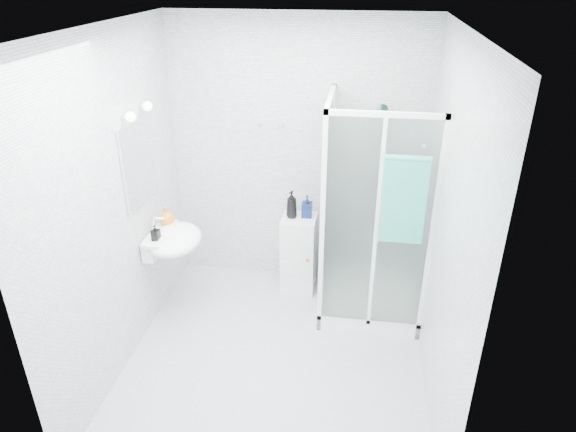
% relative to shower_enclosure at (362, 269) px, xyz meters
% --- Properties ---
extents(room, '(2.40, 2.60, 2.60)m').
position_rel_shower_enclosure_xyz_m(room, '(-0.67, -0.77, 0.85)').
color(room, silver).
rests_on(room, ground).
extents(shower_enclosure, '(0.90, 0.95, 2.00)m').
position_rel_shower_enclosure_xyz_m(shower_enclosure, '(0.00, 0.00, 0.00)').
color(shower_enclosure, white).
rests_on(shower_enclosure, ground).
extents(wall_basin, '(0.46, 0.56, 0.35)m').
position_rel_shower_enclosure_xyz_m(wall_basin, '(-1.66, -0.32, 0.35)').
color(wall_basin, white).
rests_on(wall_basin, ground).
extents(mirror, '(0.02, 0.60, 0.70)m').
position_rel_shower_enclosure_xyz_m(mirror, '(-1.85, -0.32, 1.05)').
color(mirror, white).
rests_on(mirror, room).
extents(vanity_lights, '(0.10, 0.40, 0.08)m').
position_rel_shower_enclosure_xyz_m(vanity_lights, '(-1.80, -0.32, 1.47)').
color(vanity_lights, silver).
rests_on(vanity_lights, room).
extents(wall_hooks, '(0.23, 0.06, 0.03)m').
position_rel_shower_enclosure_xyz_m(wall_hooks, '(-0.92, 0.49, 1.17)').
color(wall_hooks, silver).
rests_on(wall_hooks, room).
extents(storage_cabinet, '(0.33, 0.35, 0.79)m').
position_rel_shower_enclosure_xyz_m(storage_cabinet, '(-0.62, 0.28, -0.05)').
color(storage_cabinet, white).
rests_on(storage_cabinet, ground).
extents(hand_towel, '(0.34, 0.05, 0.72)m').
position_rel_shower_enclosure_xyz_m(hand_towel, '(0.26, -0.40, 0.91)').
color(hand_towel, teal).
rests_on(hand_towel, shower_enclosure).
extents(shampoo_bottle_a, '(0.14, 0.14, 0.27)m').
position_rel_shower_enclosure_xyz_m(shampoo_bottle_a, '(-0.69, 0.29, 0.47)').
color(shampoo_bottle_a, black).
rests_on(shampoo_bottle_a, storage_cabinet).
extents(shampoo_bottle_b, '(0.10, 0.10, 0.21)m').
position_rel_shower_enclosure_xyz_m(shampoo_bottle_b, '(-0.55, 0.32, 0.45)').
color(shampoo_bottle_b, '#0B1B46').
rests_on(shampoo_bottle_b, storage_cabinet).
extents(soap_dispenser_orange, '(0.17, 0.17, 0.17)m').
position_rel_shower_enclosure_xyz_m(soap_dispenser_orange, '(-1.74, -0.17, 0.50)').
color(soap_dispenser_orange, orange).
rests_on(soap_dispenser_orange, wall_basin).
extents(soap_dispenser_black, '(0.07, 0.07, 0.14)m').
position_rel_shower_enclosure_xyz_m(soap_dispenser_black, '(-1.73, -0.46, 0.48)').
color(soap_dispenser_black, black).
rests_on(soap_dispenser_black, wall_basin).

